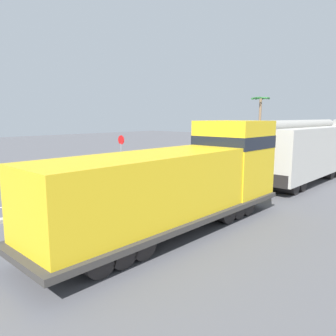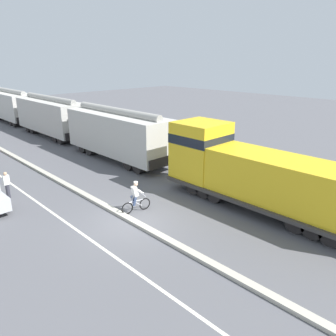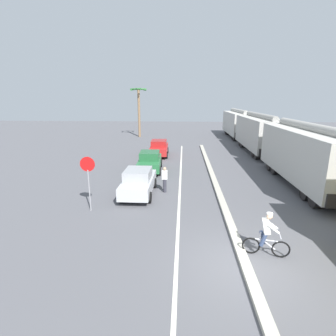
# 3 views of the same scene
# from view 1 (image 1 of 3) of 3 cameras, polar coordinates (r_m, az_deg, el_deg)

# --- Properties ---
(ground_plane) EXTENTS (120.00, 120.00, 0.00)m
(ground_plane) POSITION_cam_1_polar(r_m,az_deg,el_deg) (19.46, -4.99, -4.13)
(ground_plane) COLOR #56565B
(median_curb) EXTENTS (0.36, 36.00, 0.16)m
(median_curb) POSITION_cam_1_polar(r_m,az_deg,el_deg) (23.79, 5.79, -1.54)
(median_curb) COLOR #B2AD9E
(median_curb) RESTS_ON ground
(lane_stripe) EXTENTS (0.14, 36.00, 0.01)m
(lane_stripe) POSITION_cam_1_polar(r_m,az_deg,el_deg) (25.30, 1.46, -1.04)
(lane_stripe) COLOR silver
(lane_stripe) RESTS_ON ground
(locomotive) EXTENTS (3.10, 11.61, 4.20)m
(locomotive) POSITION_cam_1_polar(r_m,az_deg,el_deg) (12.97, 2.84, -2.60)
(locomotive) COLOR gold
(locomotive) RESTS_ON ground
(hopper_car_lead) EXTENTS (2.90, 10.60, 4.18)m
(hopper_car_lead) POSITION_cam_1_polar(r_m,az_deg,el_deg) (23.47, 22.37, 2.62)
(hopper_car_lead) COLOR #B8B6AE
(hopper_car_lead) RESTS_ON ground
(parked_car_silver) EXTENTS (1.84, 4.20, 1.62)m
(parked_car_silver) POSITION_cam_1_polar(r_m,az_deg,el_deg) (27.46, -1.26, 1.46)
(parked_car_silver) COLOR #B7BABF
(parked_car_silver) RESTS_ON ground
(parked_car_green) EXTENTS (1.98, 4.27, 1.62)m
(parked_car_green) POSITION_cam_1_polar(r_m,az_deg,el_deg) (31.53, 5.62, 2.39)
(parked_car_green) COLOR #286B3D
(parked_car_green) RESTS_ON ground
(parked_car_red) EXTENTS (1.92, 4.25, 1.62)m
(parked_car_red) POSITION_cam_1_polar(r_m,az_deg,el_deg) (36.28, 11.54, 3.11)
(parked_car_red) COLOR red
(parked_car_red) RESTS_ON ground
(cyclist) EXTENTS (1.69, 0.54, 1.71)m
(cyclist) POSITION_cam_1_polar(r_m,az_deg,el_deg) (19.17, -1.63, -1.80)
(cyclist) COLOR black
(cyclist) RESTS_ON ground
(stop_sign) EXTENTS (0.76, 0.08, 2.88)m
(stop_sign) POSITION_cam_1_polar(r_m,az_deg,el_deg) (27.21, -8.16, 3.86)
(stop_sign) COLOR gray
(stop_sign) RESTS_ON ground
(palm_tree_near) EXTENTS (2.54, 2.71, 7.34)m
(palm_tree_near) POSITION_cam_1_polar(r_m,az_deg,el_deg) (50.10, 15.80, 9.84)
(palm_tree_near) COLOR #846647
(palm_tree_near) RESTS_ON ground
(pedestrian_by_cars) EXTENTS (0.34, 0.22, 1.62)m
(pedestrian_by_cars) POSITION_cam_1_polar(r_m,az_deg,el_deg) (26.79, 1.89, 1.34)
(pedestrian_by_cars) COLOR #33333D
(pedestrian_by_cars) RESTS_ON ground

